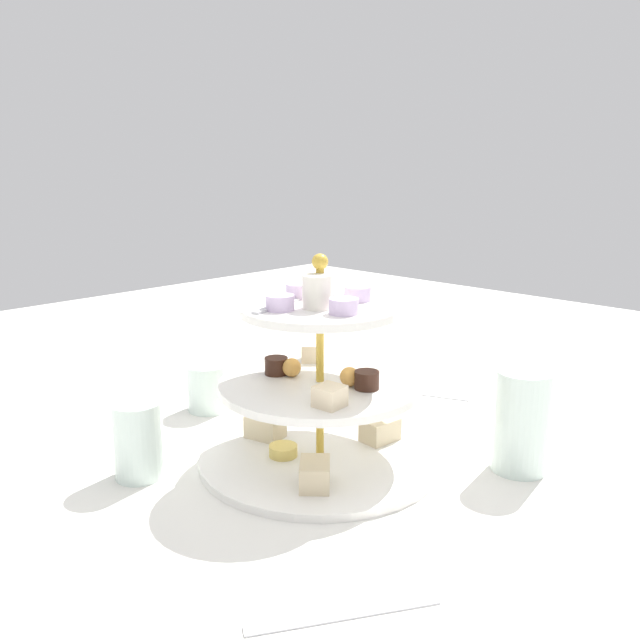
% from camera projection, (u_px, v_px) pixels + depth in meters
% --- Properties ---
extents(ground_plane, '(2.40, 2.40, 0.00)m').
position_uv_depth(ground_plane, '(320.00, 460.00, 0.84)').
color(ground_plane, silver).
extents(tiered_serving_stand, '(0.31, 0.31, 0.27)m').
position_uv_depth(tiered_serving_stand, '(320.00, 400.00, 0.82)').
color(tiered_serving_stand, white).
rests_on(tiered_serving_stand, ground_plane).
extents(water_glass_tall_right, '(0.07, 0.07, 0.13)m').
position_uv_depth(water_glass_tall_right, '(521.00, 421.00, 0.80)').
color(water_glass_tall_right, silver).
rests_on(water_glass_tall_right, ground_plane).
extents(water_glass_short_left, '(0.06, 0.06, 0.07)m').
position_uv_depth(water_glass_short_left, '(208.00, 387.00, 1.01)').
color(water_glass_short_left, silver).
rests_on(water_glass_short_left, ground_plane).
extents(teacup_with_saucer, '(0.09, 0.09, 0.05)m').
position_uv_depth(teacup_with_saucer, '(285.00, 379.00, 1.08)').
color(teacup_with_saucer, white).
rests_on(teacup_with_saucer, ground_plane).
extents(butter_knife_left, '(0.15, 0.10, 0.00)m').
position_uv_depth(butter_knife_left, '(344.00, 613.00, 0.55)').
color(butter_knife_left, silver).
rests_on(butter_knife_left, ground_plane).
extents(butter_knife_right, '(0.08, 0.16, 0.00)m').
position_uv_depth(butter_knife_right, '(418.00, 393.00, 1.08)').
color(butter_knife_right, silver).
rests_on(butter_knife_right, ground_plane).
extents(water_glass_mid_back, '(0.06, 0.06, 0.09)m').
position_uv_depth(water_glass_mid_back, '(138.00, 440.00, 0.79)').
color(water_glass_mid_back, silver).
rests_on(water_glass_mid_back, ground_plane).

